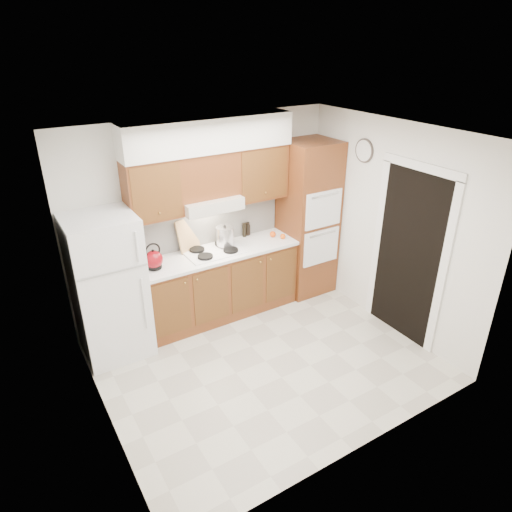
% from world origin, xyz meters
% --- Properties ---
extents(floor, '(3.60, 3.60, 0.00)m').
position_xyz_m(floor, '(0.00, 0.00, 0.00)').
color(floor, beige).
rests_on(floor, ground).
extents(ceiling, '(3.60, 3.60, 0.00)m').
position_xyz_m(ceiling, '(0.00, 0.00, 2.60)').
color(ceiling, white).
rests_on(ceiling, wall_back).
extents(wall_back, '(3.60, 0.02, 2.60)m').
position_xyz_m(wall_back, '(0.00, 1.50, 1.30)').
color(wall_back, silver).
rests_on(wall_back, floor).
extents(wall_left, '(0.02, 3.00, 2.60)m').
position_xyz_m(wall_left, '(-1.80, 0.00, 1.30)').
color(wall_left, silver).
rests_on(wall_left, floor).
extents(wall_right, '(0.02, 3.00, 2.60)m').
position_xyz_m(wall_right, '(1.80, 0.00, 1.30)').
color(wall_right, silver).
rests_on(wall_right, floor).
extents(fridge, '(0.75, 0.72, 1.72)m').
position_xyz_m(fridge, '(-1.41, 1.14, 0.86)').
color(fridge, white).
rests_on(fridge, floor).
extents(base_cabinets, '(2.11, 0.60, 0.90)m').
position_xyz_m(base_cabinets, '(0.02, 1.20, 0.45)').
color(base_cabinets, brown).
rests_on(base_cabinets, floor).
extents(countertop, '(2.13, 0.62, 0.04)m').
position_xyz_m(countertop, '(0.03, 1.19, 0.92)').
color(countertop, white).
rests_on(countertop, base_cabinets).
extents(backsplash, '(2.11, 0.03, 0.56)m').
position_xyz_m(backsplash, '(0.02, 1.49, 1.22)').
color(backsplash, white).
rests_on(backsplash, countertop).
extents(oven_cabinet, '(0.70, 0.65, 2.20)m').
position_xyz_m(oven_cabinet, '(1.44, 1.18, 1.10)').
color(oven_cabinet, brown).
rests_on(oven_cabinet, floor).
extents(upper_cab_left, '(0.63, 0.33, 0.70)m').
position_xyz_m(upper_cab_left, '(-0.71, 1.33, 1.85)').
color(upper_cab_left, brown).
rests_on(upper_cab_left, wall_back).
extents(upper_cab_right, '(0.73, 0.33, 0.70)m').
position_xyz_m(upper_cab_right, '(0.72, 1.33, 1.85)').
color(upper_cab_right, brown).
rests_on(upper_cab_right, wall_back).
extents(range_hood, '(0.75, 0.45, 0.15)m').
position_xyz_m(range_hood, '(-0.02, 1.27, 1.57)').
color(range_hood, silver).
rests_on(range_hood, wall_back).
extents(upper_cab_over_hood, '(0.75, 0.33, 0.55)m').
position_xyz_m(upper_cab_over_hood, '(-0.02, 1.33, 1.92)').
color(upper_cab_over_hood, brown).
rests_on(upper_cab_over_hood, range_hood).
extents(soffit, '(2.13, 0.36, 0.40)m').
position_xyz_m(soffit, '(0.03, 1.32, 2.40)').
color(soffit, silver).
rests_on(soffit, wall_back).
extents(cooktop, '(0.74, 0.50, 0.01)m').
position_xyz_m(cooktop, '(-0.02, 1.21, 0.95)').
color(cooktop, white).
rests_on(cooktop, countertop).
extents(doorway, '(0.02, 0.90, 2.10)m').
position_xyz_m(doorway, '(1.79, -0.35, 1.05)').
color(doorway, black).
rests_on(doorway, floor).
extents(wall_clock, '(0.02, 0.30, 0.30)m').
position_xyz_m(wall_clock, '(1.79, 0.55, 2.15)').
color(wall_clock, '#3F3833').
rests_on(wall_clock, wall_right).
extents(kettle, '(0.29, 0.29, 0.22)m').
position_xyz_m(kettle, '(-0.84, 1.16, 1.06)').
color(kettle, maroon).
rests_on(kettle, countertop).
extents(cutting_board, '(0.35, 0.23, 0.44)m').
position_xyz_m(cutting_board, '(-0.27, 1.44, 1.14)').
color(cutting_board, tan).
rests_on(cutting_board, countertop).
extents(stock_pot, '(0.29, 0.29, 0.24)m').
position_xyz_m(stock_pot, '(0.17, 1.27, 1.09)').
color(stock_pot, silver).
rests_on(stock_pot, cooktop).
extents(condiment_a, '(0.06, 0.06, 0.20)m').
position_xyz_m(condiment_a, '(0.55, 1.43, 1.04)').
color(condiment_a, black).
rests_on(condiment_a, countertop).
extents(condiment_b, '(0.07, 0.07, 0.19)m').
position_xyz_m(condiment_b, '(0.62, 1.45, 1.03)').
color(condiment_b, black).
rests_on(condiment_b, countertop).
extents(condiment_c, '(0.06, 0.06, 0.14)m').
position_xyz_m(condiment_c, '(0.63, 1.45, 1.01)').
color(condiment_c, black).
rests_on(condiment_c, countertop).
extents(orange_near, '(0.09, 0.09, 0.07)m').
position_xyz_m(orange_near, '(0.96, 1.09, 0.98)').
color(orange_near, '#FE5E0D').
rests_on(orange_near, countertop).
extents(orange_far, '(0.10, 0.10, 0.08)m').
position_xyz_m(orange_far, '(0.88, 1.21, 0.98)').
color(orange_far, '#ED500C').
rests_on(orange_far, countertop).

